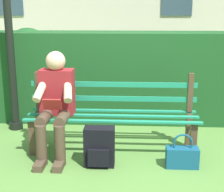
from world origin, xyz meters
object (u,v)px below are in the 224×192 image
park_bench (113,114)px  handbag (182,156)px  backpack (99,147)px  person_seated (55,102)px

park_bench → handbag: park_bench is taller
park_bench → backpack: park_bench is taller
backpack → handbag: backpack is taller
handbag → person_seated: bearing=-11.4°
park_bench → backpack: 0.52m
person_seated → handbag: 1.50m
park_bench → person_seated: person_seated is taller
backpack → person_seated: bearing=-28.5°
person_seated → backpack: (-0.52, 0.28, -0.41)m
person_seated → handbag: person_seated is taller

